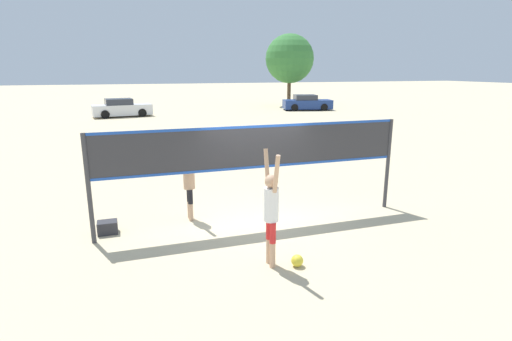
{
  "coord_description": "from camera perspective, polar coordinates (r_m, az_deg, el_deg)",
  "views": [
    {
      "loc": [
        -2.89,
        -8.72,
        3.65
      ],
      "look_at": [
        0.0,
        0.0,
        1.32
      ],
      "focal_mm": 28.0,
      "sensor_mm": 36.0,
      "label": 1
    }
  ],
  "objects": [
    {
      "name": "volleyball_net",
      "position": [
        9.39,
        0.0,
        2.5
      ],
      "size": [
        7.52,
        0.1,
        2.4
      ],
      "color": "#38383D",
      "rests_on": "ground_plane"
    },
    {
      "name": "player_blocker",
      "position": [
        9.91,
        -9.54,
        -1.28
      ],
      "size": [
        0.28,
        0.68,
        1.98
      ],
      "rotation": [
        0.0,
        0.0,
        -1.57
      ],
      "color": "tan",
      "rests_on": "ground_plane"
    },
    {
      "name": "parked_car_mid",
      "position": [
        37.67,
        7.29,
        9.54
      ],
      "size": [
        4.69,
        2.77,
        1.39
      ],
      "rotation": [
        0.0,
        0.0,
        -0.22
      ],
      "color": "navy",
      "rests_on": "ground_plane"
    },
    {
      "name": "parked_car_near",
      "position": [
        33.76,
        -18.65,
        8.4
      ],
      "size": [
        4.67,
        2.33,
        1.42
      ],
      "rotation": [
        0.0,
        0.0,
        0.13
      ],
      "color": "silver",
      "rests_on": "ground_plane"
    },
    {
      "name": "tree_left_cluster",
      "position": [
        41.63,
        4.83,
        15.62
      ],
      "size": [
        4.84,
        4.84,
        7.12
      ],
      "color": "brown",
      "rests_on": "ground_plane"
    },
    {
      "name": "ground_plane",
      "position": [
        9.89,
        0.0,
        -7.44
      ],
      "size": [
        200.0,
        200.0,
        0.0
      ],
      "primitive_type": "plane",
      "color": "beige"
    },
    {
      "name": "player_spiker",
      "position": [
        7.43,
        2.18,
        -5.21
      ],
      "size": [
        0.28,
        0.72,
        2.23
      ],
      "rotation": [
        0.0,
        0.0,
        1.57
      ],
      "color": "tan",
      "rests_on": "ground_plane"
    },
    {
      "name": "gear_bag",
      "position": [
        9.83,
        -20.44,
        -7.61
      ],
      "size": [
        0.44,
        0.33,
        0.29
      ],
      "color": "#2D2D33",
      "rests_on": "ground_plane"
    },
    {
      "name": "volleyball",
      "position": [
        7.83,
        5.91,
        -12.69
      ],
      "size": [
        0.23,
        0.23,
        0.23
      ],
      "color": "yellow",
      "rests_on": "ground_plane"
    }
  ]
}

